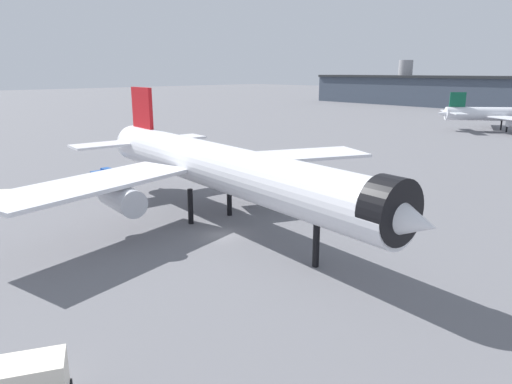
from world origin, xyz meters
TOP-DOWN VIEW (x-y plane):
  - ground at (0.00, 0.00)m, footprint 900.00×900.00m
  - airliner_near_gate at (-3.30, 2.60)m, footprint 55.03×49.87m
  - airliner_far_taxiway at (-9.53, 121.64)m, footprint 37.01×33.45m
  - terminal_building at (-37.50, 202.74)m, footprint 213.57×39.53m
  - baggage_tug_wing at (-34.68, 3.72)m, footprint 1.93×3.23m
  - baggage_cart_trailing at (-30.80, -12.74)m, footprint 2.79×2.88m
  - traffic_cone_near_nose at (0.18, 36.16)m, footprint 0.59×0.59m

SIDE VIEW (x-z plane):
  - ground at x=0.00m, z-range 0.00..0.00m
  - traffic_cone_near_nose at x=0.18m, z-range 0.00..0.73m
  - baggage_tug_wing at x=-34.68m, z-range 0.05..1.90m
  - baggage_cart_trailing at x=-30.80m, z-range 0.07..1.89m
  - airliner_far_taxiway at x=-9.53m, z-range -0.68..10.75m
  - airliner_near_gate at x=-3.30m, z-range -0.91..14.33m
  - terminal_building at x=-37.50m, z-range -3.79..19.40m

